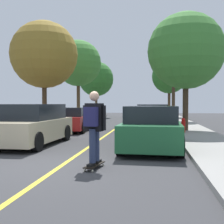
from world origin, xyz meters
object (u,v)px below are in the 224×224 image
object	(u,v)px
parked_car_right_nearest	(152,128)
parked_car_right_near	(152,118)
parked_car_left_nearest	(33,125)
parked_car_left_near	(72,119)
street_tree_right_far	(169,76)
street_tree_left_nearest	(44,55)
street_tree_left_near	(78,63)
street_tree_left_far	(96,79)
street_tree_right_near	(174,58)
fire_hydrant	(183,125)
skateboarder	(94,123)
skateboard	(94,165)
street_tree_right_nearest	(186,51)

from	to	relation	value
parked_car_right_nearest	parked_car_right_near	world-z (taller)	parked_car_right_near
parked_car_left_nearest	parked_car_right_near	xyz separation A→B (m)	(4.41, 5.90, -0.03)
parked_car_left_near	street_tree_right_far	size ratio (longest dim) A/B	0.71
parked_car_right_nearest	street_tree_left_nearest	xyz separation A→B (m)	(-6.13, 6.21, 3.60)
parked_car_right_near	street_tree_left_near	xyz separation A→B (m)	(-6.13, 7.41, 4.16)
parked_car_left_near	street_tree_right_far	xyz separation A→B (m)	(6.13, 14.81, 3.67)
street_tree_left_far	street_tree_right_near	world-z (taller)	street_tree_right_near
fire_hydrant	skateboarder	xyz separation A→B (m)	(-2.84, -7.70, 0.59)
street_tree_right_near	skateboarder	bearing A→B (deg)	-99.84
skateboarder	fire_hydrant	bearing A→B (deg)	69.71
parked_car_left_nearest	street_tree_left_far	distance (m)	21.40
skateboard	street_tree_right_nearest	bearing A→B (deg)	70.81
parked_car_left_nearest	street_tree_right_far	bearing A→B (deg)	73.14
street_tree_left_nearest	street_tree_left_far	xyz separation A→B (m)	(-0.00, 15.39, -0.10)
street_tree_right_nearest	skateboarder	world-z (taller)	street_tree_right_nearest
parked_car_right_near	street_tree_left_nearest	size ratio (longest dim) A/B	0.66
street_tree_left_near	skateboard	xyz separation A→B (m)	(4.79, -16.89, -4.78)
street_tree_right_far	parked_car_right_near	bearing A→B (deg)	-96.83
fire_hydrant	street_tree_right_near	bearing A→B (deg)	88.75
parked_car_right_nearest	skateboard	world-z (taller)	parked_car_right_nearest
street_tree_left_near	street_tree_left_far	world-z (taller)	street_tree_left_near
parked_car_left_nearest	parked_car_right_near	distance (m)	7.36
street_tree_left_nearest	fire_hydrant	distance (m)	8.68
parked_car_left_near	street_tree_right_near	xyz separation A→B (m)	(6.13, 8.62, 4.62)
street_tree_right_far	fire_hydrant	world-z (taller)	street_tree_right_far
parked_car_right_near	street_tree_left_far	bearing A→B (deg)	112.03
parked_car_left_near	skateboarder	size ratio (longest dim) A/B	2.46
street_tree_right_nearest	parked_car_left_near	bearing A→B (deg)	177.96
parked_car_right_near	street_tree_right_nearest	bearing A→B (deg)	-22.31
street_tree_left_nearest	parked_car_right_nearest	bearing A→B (deg)	-45.38
parked_car_left_near	street_tree_right_nearest	world-z (taller)	street_tree_right_nearest
parked_car_right_nearest	skateboarder	distance (m)	3.36
street_tree_left_near	skateboard	distance (m)	18.20
parked_car_left_near	parked_car_right_nearest	size ratio (longest dim) A/B	1.03
parked_car_right_near	street_tree_right_far	size ratio (longest dim) A/B	0.68
fire_hydrant	skateboarder	world-z (taller)	skateboarder
parked_car_right_nearest	parked_car_left_nearest	bearing A→B (deg)	172.73
parked_car_right_nearest	skateboard	xyz separation A→B (m)	(-1.34, -3.02, -0.63)
parked_car_left_nearest	parked_car_right_near	size ratio (longest dim) A/B	1.06
parked_car_right_nearest	street_tree_left_near	xyz separation A→B (m)	(-6.13, 13.87, 4.16)
parked_car_right_near	street_tree_left_far	world-z (taller)	street_tree_left_far
street_tree_left_nearest	parked_car_left_nearest	bearing A→B (deg)	-73.08
parked_car_left_nearest	fire_hydrant	bearing A→B (deg)	34.59
parked_car_left_near	skateboard	xyz separation A→B (m)	(3.07, -9.00, -0.57)
fire_hydrant	skateboard	world-z (taller)	fire_hydrant
parked_car_right_near	parked_car_right_nearest	bearing A→B (deg)	-90.00
parked_car_left_near	parked_car_right_near	distance (m)	4.44
parked_car_left_near	street_tree_left_near	distance (m)	9.11
parked_car_right_near	street_tree_right_near	bearing A→B (deg)	78.09
parked_car_left_near	street_tree_left_nearest	world-z (taller)	street_tree_left_nearest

